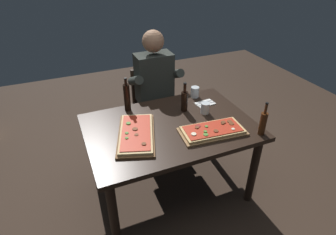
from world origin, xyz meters
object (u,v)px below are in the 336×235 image
oil_bottle_amber (127,97)px  dining_table (170,135)px  vinegar_bottle_green (184,100)px  diner_chair (153,103)px  pizza_rectangular_front (212,131)px  tumbler_far_side (205,109)px  seated_diner (156,87)px  pizza_rectangular_left (136,134)px  wine_bottle_dark (263,123)px  tumbler_near_camera (195,92)px

oil_bottle_amber → dining_table: bearing=-56.7°
vinegar_bottle_green → diner_chair: vinegar_bottle_green is taller
pizza_rectangular_front → diner_chair: (-0.12, 1.08, -0.27)m
tumbler_far_side → seated_diner: seated_diner is taller
pizza_rectangular_left → wine_bottle_dark: size_ratio=2.24×
tumbler_near_camera → diner_chair: (-0.28, 0.47, -0.31)m
dining_table → pizza_rectangular_front: (0.27, -0.23, 0.12)m
oil_bottle_amber → seated_diner: bearing=40.7°
pizza_rectangular_front → wine_bottle_dark: (0.35, -0.16, 0.08)m
dining_table → tumbler_far_side: bearing=10.4°
tumbler_near_camera → seated_diner: 0.45m
wine_bottle_dark → vinegar_bottle_green: (-0.41, 0.57, -0.00)m
diner_chair → tumbler_far_side: bearing=-74.5°
wine_bottle_dark → tumbler_near_camera: 0.80m
pizza_rectangular_front → wine_bottle_dark: bearing=-24.9°
tumbler_far_side → diner_chair: (-0.22, 0.79, -0.30)m
pizza_rectangular_left → diner_chair: bearing=62.8°
pizza_rectangular_front → oil_bottle_amber: 0.82m
dining_table → tumbler_near_camera: (0.43, 0.38, 0.15)m
dining_table → vinegar_bottle_green: bearing=40.1°
pizza_rectangular_front → seated_diner: bearing=97.3°
vinegar_bottle_green → pizza_rectangular_left: bearing=-157.8°
dining_table → pizza_rectangular_front: bearing=-40.0°
pizza_rectangular_front → oil_bottle_amber: size_ratio=1.73×
wine_bottle_dark → diner_chair: (-0.47, 1.25, -0.36)m
pizza_rectangular_front → tumbler_near_camera: tumbler_near_camera is taller
tumbler_near_camera → tumbler_far_side: size_ratio=1.04×
pizza_rectangular_left → diner_chair: diner_chair is taller
tumbler_far_side → diner_chair: 0.87m
pizza_rectangular_left → seated_diner: size_ratio=0.48×
pizza_rectangular_front → seated_diner: size_ratio=0.41×
pizza_rectangular_left → tumbler_near_camera: tumbler_near_camera is taller
oil_bottle_amber → seated_diner: size_ratio=0.24×
dining_table → tumbler_near_camera: size_ratio=13.31×
pizza_rectangular_left → wine_bottle_dark: wine_bottle_dark is taller
wine_bottle_dark → oil_bottle_amber: bearing=138.4°
dining_table → oil_bottle_amber: 0.52m
oil_bottle_amber → pizza_rectangular_front: bearing=-49.5°
vinegar_bottle_green → tumbler_near_camera: bearing=43.2°
vinegar_bottle_green → seated_diner: bearing=96.9°
diner_chair → pizza_rectangular_left: bearing=-117.2°
pizza_rectangular_left → wine_bottle_dark: bearing=-21.1°
pizza_rectangular_front → tumbler_far_side: (0.10, 0.30, 0.02)m
oil_bottle_amber → tumbler_far_side: (0.62, -0.32, -0.09)m
tumbler_near_camera → seated_diner: bearing=128.2°
vinegar_bottle_green → oil_bottle_amber: bearing=156.3°
pizza_rectangular_front → pizza_rectangular_left: same height
dining_table → tumbler_near_camera: 0.59m
seated_diner → tumbler_far_side: bearing=-71.9°
pizza_rectangular_left → oil_bottle_amber: 0.44m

